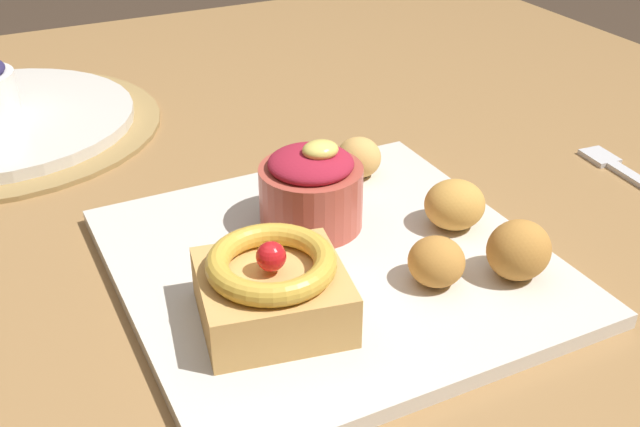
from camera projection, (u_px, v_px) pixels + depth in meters
dining_table at (204, 250)px, 0.77m from camera, size 1.34×1.07×0.73m
front_plate at (332, 264)px, 0.59m from camera, size 0.31×0.31×0.01m
cake_slice at (272, 287)px, 0.50m from camera, size 0.11×0.11×0.06m
berry_ramekin at (311, 189)px, 0.61m from camera, size 0.08×0.08×0.07m
fritter_front at (436, 262)px, 0.55m from camera, size 0.04×0.04×0.04m
fritter_middle at (519, 250)px, 0.55m from camera, size 0.05×0.04×0.04m
fritter_back at (359, 157)px, 0.69m from camera, size 0.04×0.04×0.04m
fritter_extra at (455, 205)px, 0.61m from camera, size 0.05×0.05×0.04m
fork at (624, 172)px, 0.72m from camera, size 0.03×0.13×0.00m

